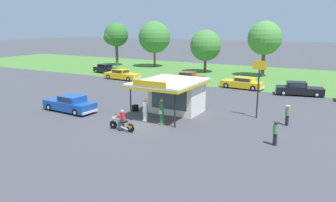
# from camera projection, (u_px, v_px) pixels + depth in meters

# --- Properties ---
(ground_plane) EXTENTS (300.00, 300.00, 0.00)m
(ground_plane) POSITION_uv_depth(u_px,v_px,m) (137.00, 126.00, 24.88)
(ground_plane) COLOR #424247
(grass_verge_strip) EXTENTS (120.00, 24.00, 0.01)m
(grass_verge_strip) POSITION_uv_depth(u_px,v_px,m) (246.00, 75.00, 50.43)
(grass_verge_strip) COLOR #477A33
(grass_verge_strip) RESTS_ON ground
(service_station_kiosk) EXTENTS (4.90, 6.37, 3.44)m
(service_station_kiosk) POSITION_uv_depth(u_px,v_px,m) (175.00, 93.00, 28.29)
(service_station_kiosk) COLOR silver
(service_station_kiosk) RESTS_ON ground
(gas_pump_nearside) EXTENTS (0.44, 0.44, 1.90)m
(gas_pump_nearside) POSITION_uv_depth(u_px,v_px,m) (145.00, 111.00, 25.73)
(gas_pump_nearside) COLOR slate
(gas_pump_nearside) RESTS_ON ground
(gas_pump_offside) EXTENTS (0.44, 0.44, 2.04)m
(gas_pump_offside) POSITION_uv_depth(u_px,v_px,m) (162.00, 113.00, 25.00)
(gas_pump_offside) COLOR slate
(gas_pump_offside) RESTS_ON ground
(motorcycle_with_rider) EXTENTS (2.23, 0.70, 1.58)m
(motorcycle_with_rider) POSITION_uv_depth(u_px,v_px,m) (122.00, 122.00, 23.58)
(motorcycle_with_rider) COLOR black
(motorcycle_with_rider) RESTS_ON ground
(featured_classic_sedan) EXTENTS (5.29, 2.19, 1.48)m
(featured_classic_sedan) POSITION_uv_depth(u_px,v_px,m) (70.00, 104.00, 28.91)
(featured_classic_sedan) COLOR #19479E
(featured_classic_sedan) RESTS_ON ground
(parked_car_back_row_right) EXTENTS (5.12, 2.63, 1.44)m
(parked_car_back_row_right) POSITION_uv_depth(u_px,v_px,m) (106.00, 69.00, 52.43)
(parked_car_back_row_right) COLOR black
(parked_car_back_row_right) RESTS_ON ground
(parked_car_back_row_centre_right) EXTENTS (5.38, 2.94, 1.47)m
(parked_car_back_row_centre_right) POSITION_uv_depth(u_px,v_px,m) (299.00, 89.00, 35.73)
(parked_car_back_row_centre_right) COLOR black
(parked_car_back_row_centre_right) RESTS_ON ground
(parked_car_back_row_centre) EXTENTS (5.06, 2.28, 1.56)m
(parked_car_back_row_centre) POSITION_uv_depth(u_px,v_px,m) (187.00, 78.00, 42.96)
(parked_car_back_row_centre) COLOR #993819
(parked_car_back_row_centre) RESTS_ON ground
(parked_car_second_row_spare) EXTENTS (5.61, 2.13, 1.45)m
(parked_car_second_row_spare) POSITION_uv_depth(u_px,v_px,m) (122.00, 75.00, 46.17)
(parked_car_second_row_spare) COLOR gold
(parked_car_second_row_spare) RESTS_ON ground
(parked_car_back_row_left) EXTENTS (5.32, 2.21, 1.42)m
(parked_car_back_row_left) POSITION_uv_depth(u_px,v_px,m) (242.00, 83.00, 39.47)
(parked_car_back_row_left) COLOR gold
(parked_car_back_row_left) RESTS_ON ground
(bystander_standing_back_lot) EXTENTS (0.35, 0.35, 1.59)m
(bystander_standing_back_lot) POSITION_uv_depth(u_px,v_px,m) (287.00, 115.00, 24.73)
(bystander_standing_back_lot) COLOR black
(bystander_standing_back_lot) RESTS_ON ground
(bystander_chatting_near_pumps) EXTENTS (0.34, 0.34, 1.63)m
(bystander_chatting_near_pumps) POSITION_uv_depth(u_px,v_px,m) (201.00, 85.00, 37.03)
(bystander_chatting_near_pumps) COLOR #2D3351
(bystander_chatting_near_pumps) RESTS_ON ground
(bystander_strolling_foreground) EXTENTS (0.35, 0.35, 1.58)m
(bystander_strolling_foreground) POSITION_uv_depth(u_px,v_px,m) (275.00, 133.00, 20.61)
(bystander_strolling_foreground) COLOR black
(bystander_strolling_foreground) RESTS_ON ground
(tree_oak_distant_spare) EXTENTS (4.49, 4.55, 8.11)m
(tree_oak_distant_spare) POSITION_uv_depth(u_px,v_px,m) (115.00, 35.00, 60.97)
(tree_oak_distant_spare) COLOR brown
(tree_oak_distant_spare) RESTS_ON ground
(tree_oak_far_left) EXTENTS (4.97, 4.97, 8.22)m
(tree_oak_far_left) POSITION_uv_depth(u_px,v_px,m) (265.00, 38.00, 47.65)
(tree_oak_far_left) COLOR brown
(tree_oak_far_left) RESTS_ON ground
(tree_oak_left) EXTENTS (5.79, 5.79, 8.33)m
(tree_oak_left) POSITION_uv_depth(u_px,v_px,m) (154.00, 37.00, 59.43)
(tree_oak_left) COLOR brown
(tree_oak_left) RESTS_ON ground
(tree_oak_centre) EXTENTS (5.01, 5.01, 6.89)m
(tree_oak_centre) POSITION_uv_depth(u_px,v_px,m) (205.00, 46.00, 52.52)
(tree_oak_centre) COLOR brown
(tree_oak_centre) RESTS_ON ground
(roadside_pole_sign) EXTENTS (1.10, 0.12, 4.74)m
(roadside_pole_sign) POSITION_uv_depth(u_px,v_px,m) (259.00, 79.00, 26.28)
(roadside_pole_sign) COLOR black
(roadside_pole_sign) RESTS_ON ground
(spare_tire_stack) EXTENTS (0.60, 0.60, 0.54)m
(spare_tire_stack) POSITION_uv_depth(u_px,v_px,m) (135.00, 108.00, 29.16)
(spare_tire_stack) COLOR black
(spare_tire_stack) RESTS_ON ground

